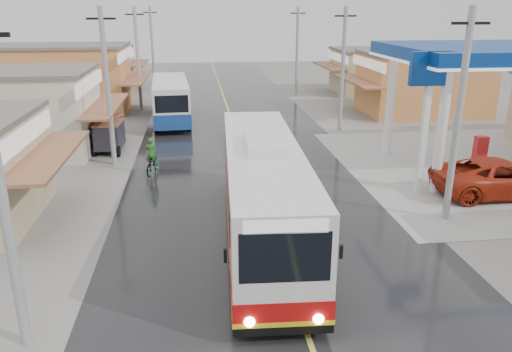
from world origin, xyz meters
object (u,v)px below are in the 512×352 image
object	(u,v)px
jeepney	(501,177)
coach_bus	(263,192)
tricycle_far	(109,135)
tricycle_near	(104,130)
cyclist	(152,162)
second_bus	(171,100)

from	to	relation	value
jeepney	coach_bus	bearing A→B (deg)	106.76
jeepney	tricycle_far	world-z (taller)	tricycle_far
coach_bus	tricycle_near	distance (m)	15.57
coach_bus	cyclist	world-z (taller)	coach_bus
coach_bus	jeepney	world-z (taller)	coach_bus
cyclist	tricycle_near	world-z (taller)	cyclist
second_bus	jeepney	world-z (taller)	second_bus
jeepney	tricycle_far	xyz separation A→B (m)	(-18.19, 9.11, 0.21)
jeepney	tricycle_near	bearing A→B (deg)	61.66
coach_bus	second_bus	distance (m)	20.43
second_bus	jeepney	bearing A→B (deg)	-51.60
cyclist	tricycle_near	xyz separation A→B (m)	(-3.19, 5.38, 0.45)
coach_bus	second_bus	xyz separation A→B (m)	(-3.98, 20.04, -0.19)
coach_bus	cyclist	xyz separation A→B (m)	(-4.48, 8.15, -1.19)
second_bus	tricycle_near	bearing A→B (deg)	-122.86
jeepney	tricycle_near	world-z (taller)	tricycle_near
second_bus	cyclist	distance (m)	11.94
cyclist	tricycle_far	bearing A→B (deg)	135.90
second_bus	cyclist	size ratio (longest dim) A/B	4.90
cyclist	tricycle_near	size ratio (longest dim) A/B	0.66
second_bus	cyclist	xyz separation A→B (m)	(-0.51, -11.89, -1.00)
coach_bus	tricycle_far	bearing A→B (deg)	123.04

